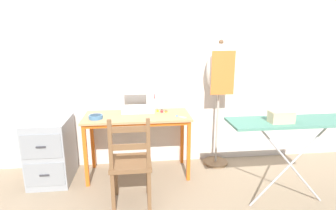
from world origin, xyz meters
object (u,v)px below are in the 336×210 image
sewing_machine (140,101)px  thread_spool_far_edge (166,111)px  thread_spool_near_machine (158,111)px  wooden_chair (131,164)px  dress_form (220,76)px  fabric_bowl (96,117)px  storage_box (281,117)px  thread_spool_mid_table (162,111)px  scissors (179,116)px  ironing_board (295,125)px  filing_cabinet (51,150)px

sewing_machine → thread_spool_far_edge: (0.31, -0.06, -0.13)m
thread_spool_near_machine → wooden_chair: 0.86m
sewing_machine → dress_form: 1.03m
dress_form → fabric_bowl: bearing=-170.9°
wooden_chair → storage_box: storage_box is taller
thread_spool_mid_table → thread_spool_far_edge: 0.05m
scissors → thread_spool_mid_table: thread_spool_mid_table is taller
dress_form → thread_spool_mid_table: bearing=-173.8°
scissors → storage_box: (0.82, -0.72, 0.18)m
dress_form → ironing_board: 1.10m
sewing_machine → dress_form: dress_form is taller
scissors → thread_spool_near_machine: size_ratio=3.12×
thread_spool_mid_table → filing_cabinet: size_ratio=0.06×
storage_box → thread_spool_far_edge: bearing=136.4°
sewing_machine → thread_spool_near_machine: size_ratio=10.37×
thread_spool_mid_table → filing_cabinet: (-1.30, -0.10, -0.40)m
sewing_machine → scissors: size_ratio=3.32×
fabric_bowl → thread_spool_far_edge: (0.81, 0.16, -0.01)m
fabric_bowl → scissors: (0.95, -0.03, -0.02)m
sewing_machine → thread_spool_near_machine: 0.25m
thread_spool_near_machine → dress_form: dress_form is taller
dress_form → storage_box: bearing=-74.3°
fabric_bowl → thread_spool_near_machine: 0.74m
sewing_machine → scissors: sewing_machine is taller
fabric_bowl → wooden_chair: wooden_chair is taller
thread_spool_mid_table → thread_spool_far_edge: size_ratio=1.08×
filing_cabinet → sewing_machine: bearing=8.7°
sewing_machine → scissors: bearing=-28.6°
filing_cabinet → thread_spool_near_machine: bearing=6.0°
fabric_bowl → storage_box: 1.93m
thread_spool_mid_table → storage_box: bearing=-42.1°
scissors → thread_spool_far_edge: bearing=125.3°
thread_spool_near_machine → filing_cabinet: (-1.25, -0.13, -0.40)m
fabric_bowl → thread_spool_far_edge: bearing=11.1°
thread_spool_far_edge → wooden_chair: size_ratio=0.04×
ironing_board → thread_spool_far_edge: bearing=142.7°
sewing_machine → wooden_chair: sewing_machine is taller
thread_spool_mid_table → dress_form: bearing=6.2°
ironing_board → thread_spool_near_machine: bearing=144.1°
scissors → dress_form: 0.74m
sewing_machine → ironing_board: bearing=-32.4°
ironing_board → storage_box: size_ratio=5.73×
fabric_bowl → thread_spool_near_machine: fabric_bowl is taller
sewing_machine → thread_spool_far_edge: bearing=-10.0°
fabric_bowl → scissors: bearing=-1.8°
thread_spool_mid_table → filing_cabinet: thread_spool_mid_table is taller
fabric_bowl → wooden_chair: size_ratio=0.17×
wooden_chair → filing_cabinet: wooden_chair is taller
filing_cabinet → storage_box: bearing=-19.3°
thread_spool_mid_table → thread_spool_far_edge: (0.05, 0.00, -0.00)m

